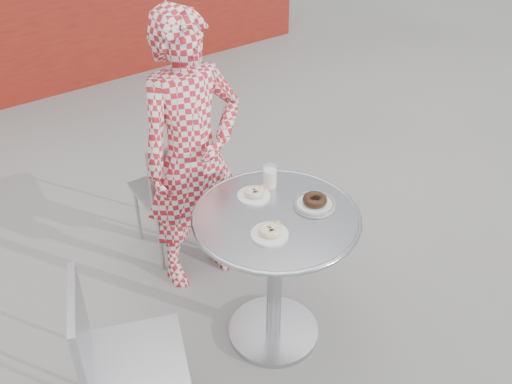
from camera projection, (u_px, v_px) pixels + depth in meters
ground at (276, 340)px, 3.00m from camera, size 60.00×60.00×0.00m
bistro_table at (275, 247)px, 2.70m from camera, size 0.78×0.78×0.79m
chair_far at (174, 213)px, 3.49m from camera, size 0.42×0.43×0.83m
seated_person at (192, 157)px, 3.00m from camera, size 0.59×0.40×1.59m
plate_far at (254, 193)px, 2.70m from camera, size 0.16×0.16×0.04m
plate_near at (270, 232)px, 2.47m from camera, size 0.17×0.17×0.04m
plate_checker at (315, 203)px, 2.64m from camera, size 0.20×0.20×0.05m
milk_cup at (270, 177)px, 2.75m from camera, size 0.07×0.07×0.11m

